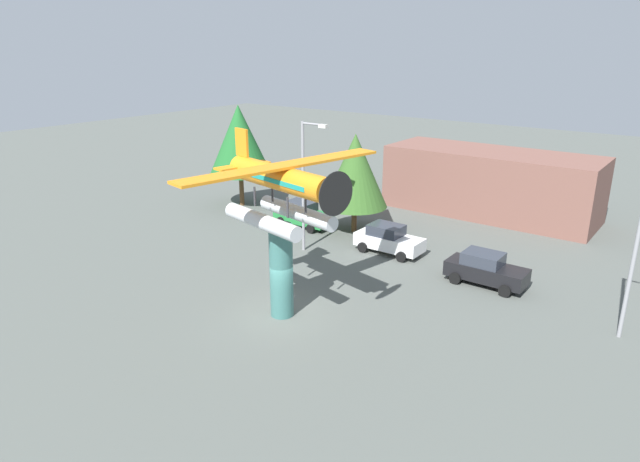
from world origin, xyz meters
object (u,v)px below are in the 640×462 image
(streetlight_primary, at_px, (306,178))
(tree_east, at_px, (355,171))
(car_far_black, at_px, (485,269))
(car_near_green, at_px, (303,214))
(display_pedestal, at_px, (281,271))
(floatplane_monument, at_px, (281,189))
(car_mid_white, at_px, (388,239))
(tree_west, at_px, (239,140))
(storefront_building, at_px, (490,183))

(streetlight_primary, bearing_deg, tree_east, 86.25)
(car_far_black, bearing_deg, car_near_green, 172.01)
(display_pedestal, bearing_deg, streetlight_primary, 120.67)
(floatplane_monument, xyz_separation_m, car_near_green, (-7.78, 11.19, -5.32))
(floatplane_monument, height_order, car_near_green, floatplane_monument)
(car_mid_white, bearing_deg, streetlight_primary, -147.14)
(car_mid_white, distance_m, tree_east, 5.62)
(streetlight_primary, bearing_deg, tree_west, 154.50)
(storefront_building, bearing_deg, tree_east, -121.06)
(car_near_green, distance_m, car_far_black, 14.17)
(display_pedestal, bearing_deg, car_far_black, 55.22)
(car_far_black, distance_m, tree_east, 11.47)
(tree_east, bearing_deg, car_near_green, -161.17)
(tree_east, bearing_deg, car_mid_white, -28.45)
(car_near_green, bearing_deg, car_mid_white, -7.10)
(floatplane_monument, relative_size, streetlight_primary, 1.30)
(tree_west, distance_m, tree_east, 10.77)
(car_far_black, height_order, tree_west, tree_west)
(tree_east, bearing_deg, streetlight_primary, -93.75)
(car_far_black, height_order, storefront_building, storefront_building)
(floatplane_monument, bearing_deg, display_pedestal, -180.00)
(streetlight_primary, height_order, tree_east, streetlight_primary)
(storefront_building, relative_size, tree_west, 1.94)
(car_far_black, xyz_separation_m, streetlight_primary, (-10.82, -1.72, 3.75))
(tree_west, bearing_deg, tree_east, -0.35)
(car_far_black, bearing_deg, display_pedestal, -124.78)
(car_near_green, bearing_deg, floatplane_monument, -55.19)
(floatplane_monument, distance_m, streetlight_primary, 8.91)
(floatplane_monument, xyz_separation_m, car_far_black, (6.26, 9.22, -5.32))
(car_mid_white, distance_m, streetlight_primary, 6.31)
(floatplane_monument, distance_m, car_near_green, 14.63)
(storefront_building, height_order, tree_west, tree_west)
(display_pedestal, distance_m, floatplane_monument, 3.94)
(display_pedestal, bearing_deg, storefront_building, 85.61)
(tree_west, bearing_deg, car_mid_white, -8.55)
(car_mid_white, xyz_separation_m, car_far_black, (6.55, -1.04, 0.00))
(floatplane_monument, height_order, storefront_building, floatplane_monument)
(car_near_green, relative_size, car_mid_white, 1.00)
(car_far_black, xyz_separation_m, tree_east, (-10.50, 3.18, 3.37))
(tree_west, bearing_deg, floatplane_monument, -39.78)
(car_near_green, height_order, streetlight_primary, streetlight_primary)
(car_far_black, bearing_deg, car_mid_white, 171.01)
(floatplane_monument, xyz_separation_m, tree_west, (-14.96, 12.46, -0.97))
(display_pedestal, height_order, storefront_building, storefront_building)
(tree_west, bearing_deg, streetlight_primary, -25.50)
(display_pedestal, relative_size, car_far_black, 1.08)
(car_far_black, relative_size, streetlight_primary, 0.53)
(car_mid_white, bearing_deg, tree_west, 171.45)
(car_far_black, height_order, tree_east, tree_east)
(display_pedestal, height_order, car_mid_white, display_pedestal)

